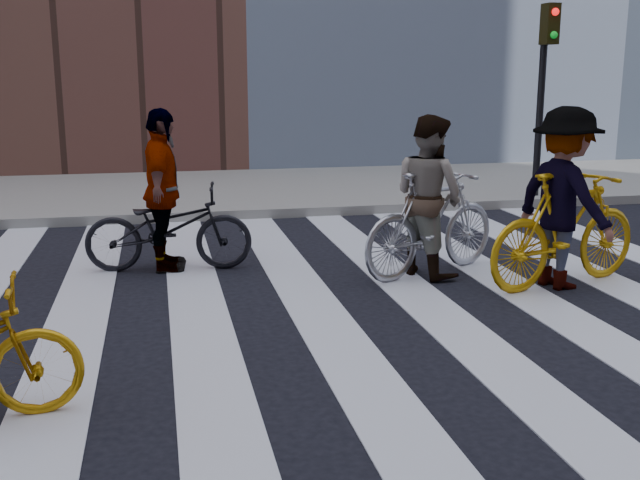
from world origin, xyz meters
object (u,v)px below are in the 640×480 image
object	(u,v)px
bike_silver_mid	(432,223)
bike_dark_rear	(169,228)
traffic_signal	(545,69)
rider_mid	(428,196)
rider_rear	(162,191)
rider_right	(564,198)
bike_yellow_right	(566,229)

from	to	relation	value
bike_silver_mid	bike_dark_rear	world-z (taller)	bike_silver_mid
traffic_signal	rider_mid	xyz separation A→B (m)	(-3.47, -3.95, -1.39)
rider_mid	rider_rear	size ratio (longest dim) A/B	0.97
rider_right	bike_yellow_right	bearing A→B (deg)	-106.17
traffic_signal	bike_yellow_right	world-z (taller)	traffic_signal
traffic_signal	rider_rear	bearing A→B (deg)	-153.54
traffic_signal	rider_right	world-z (taller)	traffic_signal
traffic_signal	rider_mid	size ratio (longest dim) A/B	1.87
traffic_signal	bike_yellow_right	xyz separation A→B (m)	(-2.21, -4.71, -1.67)
bike_yellow_right	rider_rear	bearing A→B (deg)	53.10
rider_mid	rider_right	xyz separation A→B (m)	(1.20, -0.75, 0.05)
bike_yellow_right	rider_rear	size ratio (longest dim) A/B	1.11
bike_silver_mid	rider_right	world-z (taller)	rider_right
bike_silver_mid	rider_rear	world-z (taller)	rider_rear
bike_yellow_right	bike_dark_rear	distance (m)	4.36
rider_right	rider_rear	world-z (taller)	rider_right
traffic_signal	bike_dark_rear	distance (m)	7.25
traffic_signal	bike_silver_mid	distance (m)	5.49
bike_yellow_right	bike_silver_mid	bearing A→B (deg)	41.79
bike_dark_rear	bike_yellow_right	bearing A→B (deg)	-105.70
traffic_signal	rider_right	bearing A→B (deg)	-115.66
traffic_signal	rider_rear	xyz separation A→B (m)	(-6.33, -3.15, -1.36)
rider_rear	bike_yellow_right	bearing A→B (deg)	-105.46
bike_silver_mid	bike_dark_rear	distance (m)	2.97
bike_silver_mid	bike_yellow_right	xyz separation A→B (m)	(1.20, -0.75, 0.02)
bike_silver_mid	rider_rear	distance (m)	3.04
bike_yellow_right	rider_mid	bearing A→B (deg)	42.82
bike_dark_rear	traffic_signal	bearing A→B (deg)	-58.10
bike_dark_rear	rider_right	distance (m)	4.33
traffic_signal	bike_silver_mid	size ratio (longest dim) A/B	1.70
bike_silver_mid	rider_mid	distance (m)	0.31
traffic_signal	rider_rear	world-z (taller)	traffic_signal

